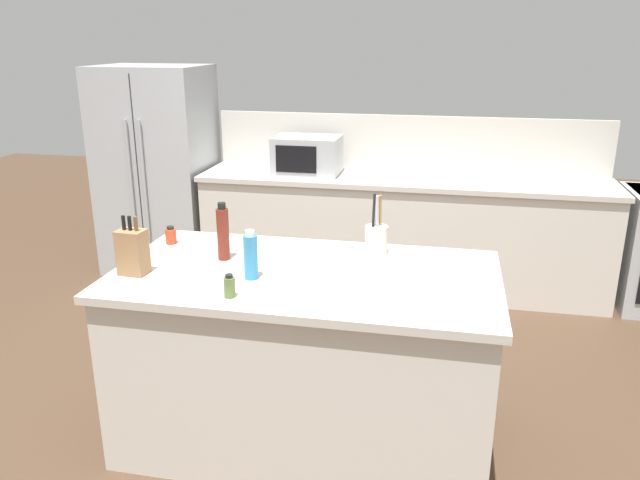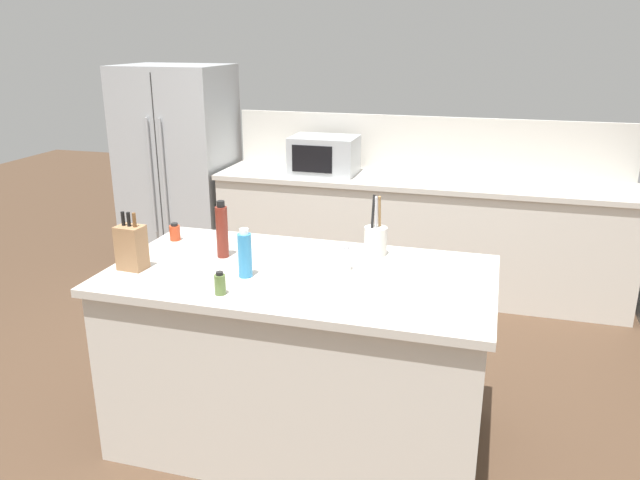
{
  "view_description": "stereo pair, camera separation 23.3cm",
  "coord_description": "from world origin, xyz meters",
  "px_view_note": "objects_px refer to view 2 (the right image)",
  "views": [
    {
      "loc": [
        0.65,
        -2.77,
        2.05
      ],
      "look_at": [
        0.0,
        0.35,
        0.99
      ],
      "focal_mm": 35.0,
      "sensor_mm": 36.0,
      "label": 1
    },
    {
      "loc": [
        0.88,
        -2.71,
        2.05
      ],
      "look_at": [
        0.0,
        0.35,
        0.99
      ],
      "focal_mm": 35.0,
      "sensor_mm": 36.0,
      "label": 2
    }
  ],
  "objects_px": {
    "spice_jar_paprika": "(175,232)",
    "salt_shaker": "(346,259)",
    "refrigerator": "(179,168)",
    "microwave": "(324,155)",
    "dish_soap_bottle": "(245,254)",
    "vinegar_bottle": "(222,231)",
    "spice_jar_oregano": "(220,284)",
    "knife_block": "(131,247)",
    "utensil_crock": "(376,240)"
  },
  "relations": [
    {
      "from": "dish_soap_bottle",
      "to": "spice_jar_oregano",
      "type": "xyz_separation_m",
      "value": [
        -0.03,
        -0.23,
        -0.06
      ]
    },
    {
      "from": "refrigerator",
      "to": "salt_shaker",
      "type": "relative_size",
      "value": 14.49
    },
    {
      "from": "microwave",
      "to": "knife_block",
      "type": "distance_m",
      "value": 2.41
    },
    {
      "from": "microwave",
      "to": "spice_jar_oregano",
      "type": "xyz_separation_m",
      "value": [
        0.24,
        -2.56,
        -0.1
      ]
    },
    {
      "from": "utensil_crock",
      "to": "spice_jar_paprika",
      "type": "bearing_deg",
      "value": -176.39
    },
    {
      "from": "knife_block",
      "to": "salt_shaker",
      "type": "distance_m",
      "value": 1.05
    },
    {
      "from": "microwave",
      "to": "spice_jar_oregano",
      "type": "distance_m",
      "value": 2.58
    },
    {
      "from": "salt_shaker",
      "to": "dish_soap_bottle",
      "type": "bearing_deg",
      "value": -153.97
    },
    {
      "from": "utensil_crock",
      "to": "vinegar_bottle",
      "type": "xyz_separation_m",
      "value": [
        -0.76,
        -0.25,
        0.06
      ]
    },
    {
      "from": "microwave",
      "to": "vinegar_bottle",
      "type": "bearing_deg",
      "value": -88.81
    },
    {
      "from": "dish_soap_bottle",
      "to": "vinegar_bottle",
      "type": "height_order",
      "value": "vinegar_bottle"
    },
    {
      "from": "spice_jar_oregano",
      "to": "salt_shaker",
      "type": "xyz_separation_m",
      "value": [
        0.47,
        0.45,
        0.01
      ]
    },
    {
      "from": "dish_soap_bottle",
      "to": "vinegar_bottle",
      "type": "xyz_separation_m",
      "value": [
        -0.22,
        0.23,
        0.03
      ]
    },
    {
      "from": "spice_jar_oregano",
      "to": "vinegar_bottle",
      "type": "bearing_deg",
      "value": 112.96
    },
    {
      "from": "spice_jar_paprika",
      "to": "vinegar_bottle",
      "type": "bearing_deg",
      "value": -25.54
    },
    {
      "from": "microwave",
      "to": "spice_jar_oregano",
      "type": "relative_size",
      "value": 5.03
    },
    {
      "from": "spice_jar_paprika",
      "to": "spice_jar_oregano",
      "type": "xyz_separation_m",
      "value": [
        0.57,
        -0.64,
        0.0
      ]
    },
    {
      "from": "utensil_crock",
      "to": "salt_shaker",
      "type": "xyz_separation_m",
      "value": [
        -0.09,
        -0.26,
        -0.02
      ]
    },
    {
      "from": "refrigerator",
      "to": "salt_shaker",
      "type": "height_order",
      "value": "refrigerator"
    },
    {
      "from": "microwave",
      "to": "utensil_crock",
      "type": "bearing_deg",
      "value": -66.71
    },
    {
      "from": "refrigerator",
      "to": "vinegar_bottle",
      "type": "bearing_deg",
      "value": -56.79
    },
    {
      "from": "refrigerator",
      "to": "dish_soap_bottle",
      "type": "relative_size",
      "value": 7.49
    },
    {
      "from": "refrigerator",
      "to": "knife_block",
      "type": "bearing_deg",
      "value": -66.57
    },
    {
      "from": "spice_jar_paprika",
      "to": "spice_jar_oregano",
      "type": "height_order",
      "value": "spice_jar_oregano"
    },
    {
      "from": "spice_jar_oregano",
      "to": "dish_soap_bottle",
      "type": "bearing_deg",
      "value": 83.54
    },
    {
      "from": "vinegar_bottle",
      "to": "salt_shaker",
      "type": "distance_m",
      "value": 0.67
    },
    {
      "from": "utensil_crock",
      "to": "salt_shaker",
      "type": "relative_size",
      "value": 2.59
    },
    {
      "from": "spice_jar_paprika",
      "to": "vinegar_bottle",
      "type": "distance_m",
      "value": 0.43
    },
    {
      "from": "refrigerator",
      "to": "microwave",
      "type": "xyz_separation_m",
      "value": [
        1.37,
        -0.05,
        0.2
      ]
    },
    {
      "from": "refrigerator",
      "to": "utensil_crock",
      "type": "xyz_separation_m",
      "value": [
        2.17,
        -1.91,
        0.13
      ]
    },
    {
      "from": "utensil_crock",
      "to": "microwave",
      "type": "bearing_deg",
      "value": 113.29
    },
    {
      "from": "utensil_crock",
      "to": "spice_jar_oregano",
      "type": "height_order",
      "value": "utensil_crock"
    },
    {
      "from": "vinegar_bottle",
      "to": "salt_shaker",
      "type": "relative_size",
      "value": 2.43
    },
    {
      "from": "knife_block",
      "to": "spice_jar_paprika",
      "type": "distance_m",
      "value": 0.47
    },
    {
      "from": "salt_shaker",
      "to": "spice_jar_paprika",
      "type": "bearing_deg",
      "value": 169.63
    },
    {
      "from": "spice_jar_paprika",
      "to": "spice_jar_oregano",
      "type": "bearing_deg",
      "value": -48.2
    },
    {
      "from": "salt_shaker",
      "to": "spice_jar_oregano",
      "type": "bearing_deg",
      "value": -136.4
    },
    {
      "from": "utensil_crock",
      "to": "dish_soap_bottle",
      "type": "height_order",
      "value": "utensil_crock"
    },
    {
      "from": "utensil_crock",
      "to": "knife_block",
      "type": "bearing_deg",
      "value": -154.32
    },
    {
      "from": "salt_shaker",
      "to": "vinegar_bottle",
      "type": "bearing_deg",
      "value": 179.09
    },
    {
      "from": "refrigerator",
      "to": "salt_shaker",
      "type": "distance_m",
      "value": 3.0
    },
    {
      "from": "spice_jar_oregano",
      "to": "salt_shaker",
      "type": "distance_m",
      "value": 0.65
    },
    {
      "from": "dish_soap_bottle",
      "to": "spice_jar_paprika",
      "type": "relative_size",
      "value": 2.41
    },
    {
      "from": "refrigerator",
      "to": "knife_block",
      "type": "distance_m",
      "value": 2.67
    },
    {
      "from": "spice_jar_paprika",
      "to": "salt_shaker",
      "type": "height_order",
      "value": "salt_shaker"
    },
    {
      "from": "refrigerator",
      "to": "salt_shaker",
      "type": "xyz_separation_m",
      "value": [
        2.08,
        -2.17,
        0.1
      ]
    },
    {
      "from": "knife_block",
      "to": "utensil_crock",
      "type": "distance_m",
      "value": 1.23
    },
    {
      "from": "spice_jar_paprika",
      "to": "utensil_crock",
      "type": "bearing_deg",
      "value": 3.61
    },
    {
      "from": "microwave",
      "to": "spice_jar_paprika",
      "type": "height_order",
      "value": "microwave"
    },
    {
      "from": "knife_block",
      "to": "dish_soap_bottle",
      "type": "bearing_deg",
      "value": 9.73
    }
  ]
}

